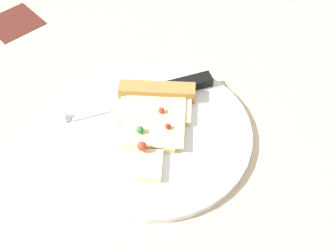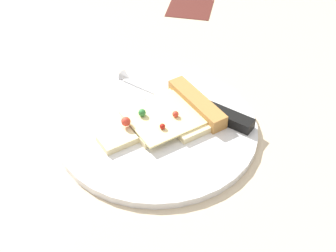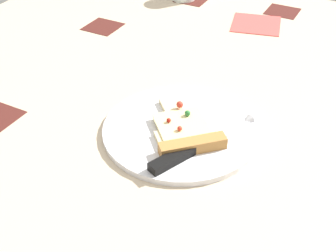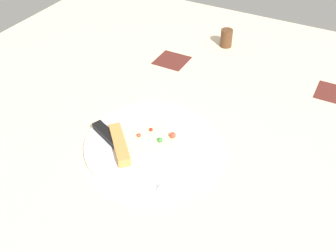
{
  "view_description": "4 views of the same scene",
  "coord_description": "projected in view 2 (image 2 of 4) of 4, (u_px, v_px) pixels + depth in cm",
  "views": [
    {
      "loc": [
        21.17,
        30.64,
        51.61
      ],
      "look_at": [
        -6.35,
        0.65,
        2.07
      ],
      "focal_mm": 46.54,
      "sensor_mm": 36.0,
      "label": 1
    },
    {
      "loc": [
        -16.74,
        50.32,
        47.75
      ],
      "look_at": [
        -6.88,
        2.08,
        3.87
      ],
      "focal_mm": 51.03,
      "sensor_mm": 36.0,
      "label": 2
    },
    {
      "loc": [
        -64.41,
        -29.71,
        51.76
      ],
      "look_at": [
        -8.63,
        -0.14,
        3.82
      ],
      "focal_mm": 47.47,
      "sensor_mm": 36.0,
      "label": 3
    },
    {
      "loc": [
        28.42,
        -54.94,
        58.86
      ],
      "look_at": [
        -2.61,
        3.03,
        3.77
      ],
      "focal_mm": 41.84,
      "sensor_mm": 36.0,
      "label": 4
    }
  ],
  "objects": [
    {
      "name": "ground_plane",
      "position": [
        126.0,
        138.0,
        0.72
      ],
      "size": [
        151.37,
        151.37,
        3.0
      ],
      "color": "#C6B293",
      "rests_on": "ground"
    },
    {
      "name": "knife",
      "position": [
        196.0,
        105.0,
        0.73
      ],
      "size": [
        22.9,
        11.35,
        2.45
      ],
      "rotation": [
        0.0,
        0.0,
        4.31
      ],
      "color": "silver",
      "rests_on": "plate"
    },
    {
      "name": "pizza_slice",
      "position": [
        172.0,
        115.0,
        0.71
      ],
      "size": [
        17.93,
        17.7,
        2.67
      ],
      "rotation": [
        0.0,
        0.0,
        5.48
      ],
      "color": "beige",
      "rests_on": "plate"
    },
    {
      "name": "plate",
      "position": [
        158.0,
        128.0,
        0.71
      ],
      "size": [
        29.46,
        29.46,
        1.12
      ],
      "primitive_type": "cylinder",
      "color": "silver",
      "rests_on": "ground_plane"
    }
  ]
}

